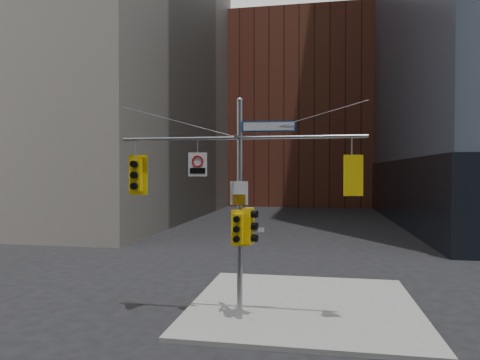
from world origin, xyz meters
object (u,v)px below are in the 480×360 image
(signal_assembly, at_px, (240,187))
(street_sign_blade, at_px, (269,126))
(regulatory_sign_arm, at_px, (198,164))
(traffic_light_pole_side, at_px, (250,226))
(traffic_light_west_arm, at_px, (136,175))
(traffic_light_east_arm, at_px, (352,175))
(traffic_light_pole_front, at_px, (238,228))

(signal_assembly, relative_size, street_sign_blade, 4.68)
(regulatory_sign_arm, bearing_deg, traffic_light_pole_side, -1.36)
(signal_assembly, distance_m, traffic_light_west_arm, 3.57)
(signal_assembly, height_order, traffic_light_east_arm, signal_assembly)
(street_sign_blade, relative_size, regulatory_sign_arm, 2.19)
(traffic_light_west_arm, xyz_separation_m, traffic_light_east_arm, (7.05, -0.01, 0.00))
(traffic_light_west_arm, height_order, traffic_light_east_arm, traffic_light_west_arm)
(traffic_light_pole_side, bearing_deg, street_sign_blade, -75.78)
(traffic_light_west_arm, height_order, traffic_light_pole_front, traffic_light_west_arm)
(street_sign_blade, bearing_deg, regulatory_sign_arm, 175.78)
(traffic_light_east_arm, distance_m, regulatory_sign_arm, 4.92)
(traffic_light_pole_front, bearing_deg, signal_assembly, 95.90)
(traffic_light_pole_side, height_order, regulatory_sign_arm, regulatory_sign_arm)
(traffic_light_pole_side, xyz_separation_m, street_sign_blade, (0.61, 0.01, 3.18))
(traffic_light_west_arm, xyz_separation_m, street_sign_blade, (4.49, -0.01, 1.55))
(street_sign_blade, distance_m, regulatory_sign_arm, 2.61)
(signal_assembly, relative_size, regulatory_sign_arm, 10.26)
(street_sign_blade, bearing_deg, signal_assembly, 175.39)
(signal_assembly, height_order, traffic_light_west_arm, signal_assembly)
(signal_assembly, relative_size, traffic_light_west_arm, 5.90)
(street_sign_blade, bearing_deg, traffic_light_pole_front, -168.73)
(traffic_light_east_arm, height_order, regulatory_sign_arm, regulatory_sign_arm)
(street_sign_blade, xyz_separation_m, regulatory_sign_arm, (-2.34, -0.02, -1.17))
(traffic_light_pole_side, relative_size, regulatory_sign_arm, 1.48)
(traffic_light_east_arm, height_order, traffic_light_pole_side, traffic_light_east_arm)
(traffic_light_west_arm, height_order, regulatory_sign_arm, regulatory_sign_arm)
(traffic_light_pole_front, xyz_separation_m, regulatory_sign_arm, (-1.40, 0.25, 2.06))
(traffic_light_pole_side, distance_m, traffic_light_pole_front, 0.42)
(traffic_light_east_arm, relative_size, street_sign_blade, 0.73)
(traffic_light_west_arm, bearing_deg, traffic_light_east_arm, -3.92)
(traffic_light_pole_side, xyz_separation_m, regulatory_sign_arm, (-1.72, -0.02, 2.01))
(traffic_light_east_arm, relative_size, regulatory_sign_arm, 1.61)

